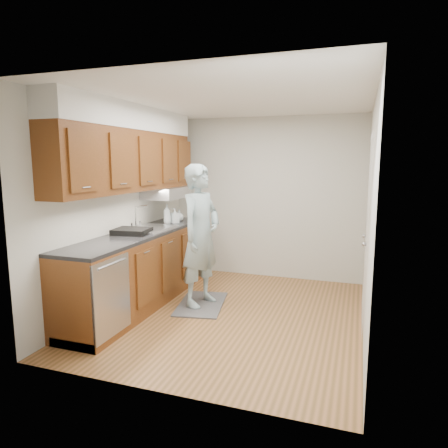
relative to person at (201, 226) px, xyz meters
name	(u,v)px	position (x,y,z in m)	size (l,w,h in m)	color
floor	(231,314)	(0.47, -0.19, -1.02)	(3.50, 3.50, 0.00)	#966139
ceiling	(232,99)	(0.47, -0.19, 1.48)	(3.50, 3.50, 0.00)	white
wall_left	(120,207)	(-1.03, -0.19, 0.23)	(0.02, 3.50, 2.50)	#BBBAAF
wall_right	(369,217)	(1.97, -0.19, 0.23)	(0.02, 3.50, 2.50)	#BBBAAF
wall_back	(266,198)	(0.47, 1.56, 0.23)	(3.00, 0.02, 2.50)	#BBBAAF
counter	(142,266)	(-0.73, -0.19, -0.53)	(0.64, 2.80, 1.30)	brown
upper_cabinets	(131,151)	(-0.87, -0.14, 0.93)	(0.47, 2.80, 1.21)	brown
closet_door	(367,233)	(1.95, 0.11, 0.00)	(0.02, 1.22, 2.05)	silver
floor_mat	(201,304)	(0.00, 0.00, -1.01)	(0.55, 0.94, 0.02)	#5E5E60
person	(201,226)	(0.00, 0.00, 0.00)	(0.71, 0.47, 2.01)	#8DA6AB
soap_bottle_a	(167,214)	(-0.74, 0.55, 0.06)	(0.11, 0.11, 0.28)	silver
soap_bottle_b	(175,215)	(-0.66, 0.63, 0.02)	(0.10, 0.10, 0.22)	silver
soap_bottle_c	(179,215)	(-0.69, 0.83, 0.00)	(0.13, 0.13, 0.17)	silver
dish_rack	(132,231)	(-0.77, -0.35, -0.05)	(0.42, 0.35, 0.07)	black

